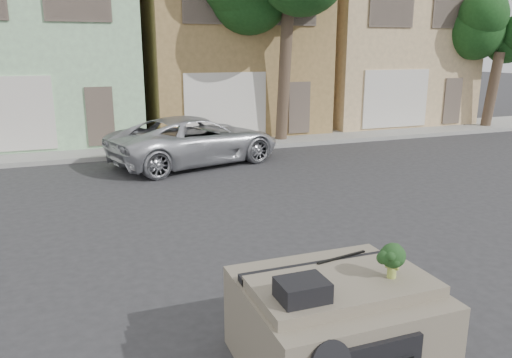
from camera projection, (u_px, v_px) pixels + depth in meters
ground_plane at (245, 263)px, 8.36m from camera, size 120.00×120.00×0.00m
sidewalk at (148, 147)px, 17.85m from camera, size 40.00×3.00×0.15m
townhouse_mint at (35, 41)px, 19.34m from camera, size 7.20×8.20×7.55m
townhouse_tan at (221, 42)px, 21.90m from camera, size 7.20×8.20×7.55m
townhouse_beige at (367, 43)px, 24.46m from camera, size 7.20×8.20×7.55m
silver_pickup at (197, 164)px, 15.62m from camera, size 5.84×3.87×1.49m
tree_near at (285, 27)px, 17.87m from camera, size 4.40×4.00×8.50m
tree_far at (496, 60)px, 21.59m from camera, size 3.20×3.00×6.00m
car_dashboard at (335, 322)px, 5.50m from camera, size 2.00×1.80×1.12m
instrument_hump at (302, 290)px, 4.82m from camera, size 0.48×0.38×0.20m
wiper_arm at (342, 257)px, 5.80m from camera, size 0.69×0.15×0.02m
broccoli at (393, 260)px, 5.26m from camera, size 0.34×0.34×0.39m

